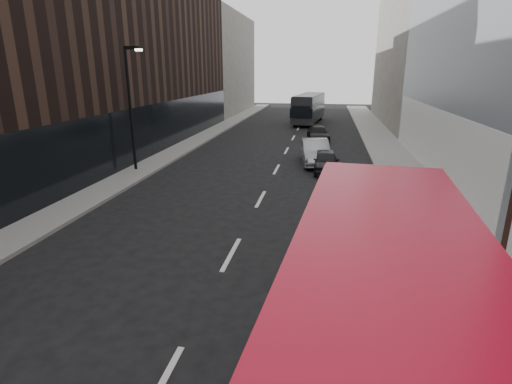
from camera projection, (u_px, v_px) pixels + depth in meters
The scene contains 10 objects.
sidewalk_right at pixel (391, 156), 28.04m from camera, with size 3.00×80.00×0.15m, color slate.
sidewalk_left at pixel (181, 149), 30.63m from camera, with size 2.00×80.00×0.15m, color slate.
building_victorian at pixel (412, 32), 42.45m from camera, with size 6.50×24.00×21.00m.
building_left_mid at pixel (158, 56), 33.88m from camera, with size 5.00×24.00×14.00m, color black.
building_left_far at pixel (223, 65), 54.72m from camera, with size 5.00×20.00×13.00m, color #646158.
street_lamp at pixel (131, 101), 22.87m from camera, with size 1.06×0.22×7.00m.
grey_bus at pixel (309, 108), 45.35m from camera, with size 3.45×10.14×3.22m.
car_a at pixel (326, 161), 23.92m from camera, with size 1.52×3.77×1.29m, color black.
car_b at pixel (315, 152), 25.90m from camera, with size 1.66×4.77×1.57m, color gray.
car_c at pixel (318, 134), 34.27m from camera, with size 1.72×4.22×1.23m, color black.
Camera 1 is at (2.93, -3.78, 5.91)m, focal length 28.00 mm.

